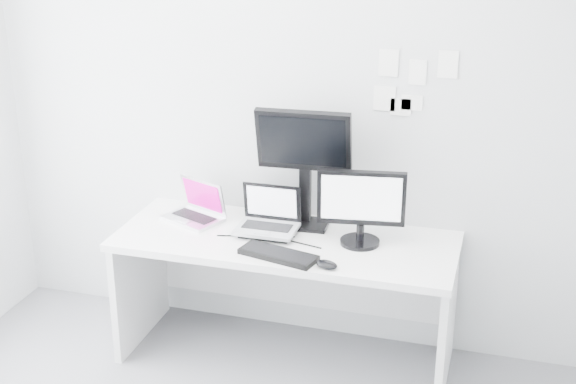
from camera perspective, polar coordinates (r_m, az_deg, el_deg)
name	(u,v)px	position (r m, az deg, el deg)	size (l,w,h in m)	color
back_wall	(304,107)	(4.34, 1.12, 6.03)	(3.60, 3.60, 0.00)	silver
desk	(285,299)	(4.40, -0.18, -7.64)	(1.80, 0.70, 0.73)	white
macbook	(192,201)	(4.44, -6.85, -0.62)	(0.31, 0.23, 0.23)	silver
speaker	(259,203)	(4.44, -2.09, -0.79)	(0.09, 0.09, 0.19)	black
dell_laptop	(266,212)	(4.22, -1.55, -1.43)	(0.32, 0.25, 0.26)	#AFB2B7
rear_monitor	(304,167)	(4.26, 1.16, 1.81)	(0.50, 0.18, 0.68)	black
samsung_monitor	(361,207)	(4.10, 5.21, -1.05)	(0.45, 0.21, 0.41)	black
keyboard	(278,255)	(4.02, -0.69, -4.48)	(0.40, 0.14, 0.03)	black
mouse	(327,265)	(3.91, 2.77, -5.17)	(0.11, 0.07, 0.04)	black
wall_note_0	(389,63)	(4.18, 7.16, 9.09)	(0.10, 0.00, 0.14)	white
wall_note_1	(418,72)	(4.17, 9.19, 8.39)	(0.09, 0.00, 0.13)	white
wall_note_2	(448,64)	(4.14, 11.30, 8.89)	(0.10, 0.00, 0.14)	white
wall_note_3	(412,103)	(4.21, 8.79, 6.29)	(0.11, 0.00, 0.08)	white
wall_note_4	(401,107)	(4.22, 8.01, 6.00)	(0.11, 0.00, 0.09)	white
wall_note_5	(384,98)	(4.23, 6.86, 6.62)	(0.11, 0.00, 0.13)	white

